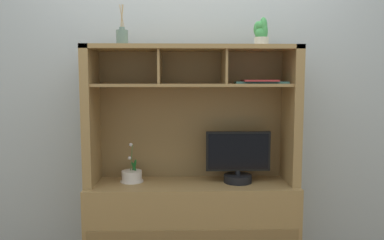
# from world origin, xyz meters

# --- Properties ---
(back_wall) EXTENTS (6.00, 0.02, 2.80)m
(back_wall) POSITION_xyz_m (0.00, 0.26, 1.40)
(back_wall) COLOR #ADB4B7
(back_wall) RESTS_ON ground
(media_console) EXTENTS (1.46, 0.49, 1.55)m
(media_console) POSITION_xyz_m (0.00, 0.01, 0.46)
(media_console) COLOR #997645
(media_console) RESTS_ON ground
(tv_monitor) EXTENTS (0.45, 0.20, 0.36)m
(tv_monitor) POSITION_xyz_m (0.33, -0.02, 0.75)
(tv_monitor) COLOR black
(tv_monitor) RESTS_ON media_console
(potted_orchid) EXTENTS (0.17, 0.17, 0.28)m
(potted_orchid) POSITION_xyz_m (-0.43, 0.02, 0.63)
(potted_orchid) COLOR beige
(potted_orchid) RESTS_ON media_console
(magazine_stack_left) EXTENTS (0.36, 0.24, 0.03)m
(magazine_stack_left) POSITION_xyz_m (0.47, -0.03, 1.31)
(magazine_stack_left) COLOR #3D706A
(magazine_stack_left) RESTS_ON media_console
(diffuser_bottle) EXTENTS (0.08, 0.08, 0.27)m
(diffuser_bottle) POSITION_xyz_m (-0.48, -0.01, 1.61)
(diffuser_bottle) COLOR slate
(diffuser_bottle) RESTS_ON media_console
(potted_succulent) EXTENTS (0.11, 0.11, 0.19)m
(potted_succulent) POSITION_xyz_m (0.47, -0.02, 1.64)
(potted_succulent) COLOR beige
(potted_succulent) RESTS_ON media_console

